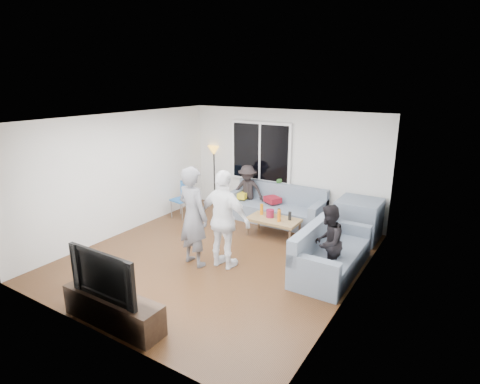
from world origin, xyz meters
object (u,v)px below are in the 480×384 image
Objects in this scene: player_right at (224,220)px; television at (109,272)px; player_left at (193,217)px; spectator_right at (328,243)px; tv_console at (113,309)px; coffee_table at (273,227)px; spectator_back at (247,191)px; floor_lamp at (214,175)px; sofa_back_section at (276,204)px; side_chair at (181,200)px; sofa_right_section at (333,249)px.

television is at bearing 82.58° from player_right.
spectator_right is (2.24, 0.75, -0.26)m from player_left.
tv_console is at bearing 82.58° from player_right.
spectator_back reaches higher than coffee_table.
floor_lamp is 4.76m from spectator_right.
tv_console is at bearing -90.89° from sofa_back_section.
floor_lamp is at bearing 100.68° from side_chair.
spectator_back is at bearing -18.48° from floor_lamp.
coffee_table is at bearing -92.28° from player_right.
player_right is at bearing 81.27° from tv_console.
television reaches higher than sofa_right_section.
tv_console is at bearing -68.85° from floor_lamp.
tv_console is at bearing -51.44° from side_chair.
sofa_back_section is at bearing 114.29° from coffee_table.
sofa_right_section is at bearing -152.52° from player_right.
floor_lamp is (0.00, 1.41, 0.35)m from side_chair.
sofa_right_section is 4.63m from floor_lamp.
sofa_right_section is 1.54× the size of spectator_right.
spectator_right reaches higher than coffee_table.
sofa_right_section reaches higher than coffee_table.
coffee_table is 0.60× the size of player_left.
sofa_right_section is 2.33× the size of side_chair.
player_left is (-2.24, -1.04, 0.49)m from sofa_right_section.
player_left is at bearing -91.95° from spectator_back.
player_left reaches higher than player_right.
spectator_right is 3.47m from tv_console.
player_left reaches higher than floor_lamp.
player_left reaches higher than side_chair.
player_left reaches higher than sofa_right_section.
sofa_back_section and sofa_right_section have the same top height.
player_right reaches higher than spectator_right.
sofa_back_section is 1.26× the size of player_left.
sofa_back_section is 2.80m from player_left.
spectator_right is at bearing -180.00° from sofa_right_section.
side_chair is 1.45m from floor_lamp.
sofa_right_section is 1.83m from coffee_table.
sofa_back_section is 2.67× the size of side_chair.
coffee_table is 4.01m from television.
sofa_right_section is 3.70m from television.
sofa_back_section reaches higher than coffee_table.
spectator_right is (4.07, -1.06, 0.22)m from side_chair.
spectator_back is (-1.17, 0.86, 0.43)m from coffee_table.
tv_console is at bearing 146.27° from sofa_right_section.
player_left is at bearing -60.28° from floor_lamp.
sofa_back_section is at bearing 34.80° from side_chair.
spectator_back is (1.31, -0.44, -0.15)m from floor_lamp.
coffee_table is at bearing -27.66° from floor_lamp.
player_left is 2.37m from spectator_right.
side_chair is (-2.10, -0.94, 0.01)m from sofa_back_section.
coffee_table is 1.28× the size of side_chair.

